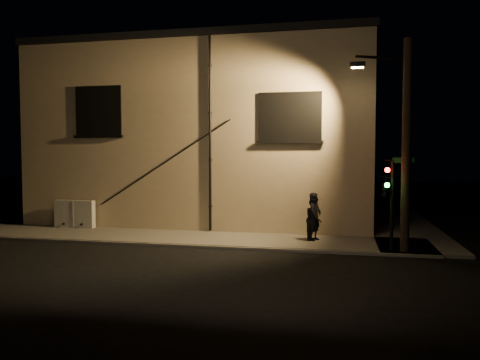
% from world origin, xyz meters
% --- Properties ---
extents(ground, '(90.00, 90.00, 0.00)m').
position_xyz_m(ground, '(0.00, 0.00, 0.00)').
color(ground, black).
extents(sidewalk, '(21.00, 16.00, 0.12)m').
position_xyz_m(sidewalk, '(1.22, 4.39, 0.06)').
color(sidewalk, '#615D57').
rests_on(sidewalk, ground).
extents(building, '(16.20, 12.23, 8.80)m').
position_xyz_m(building, '(-3.00, 8.99, 4.40)').
color(building, tan).
rests_on(building, ground).
extents(utility_cabinet, '(1.88, 0.32, 1.24)m').
position_xyz_m(utility_cabinet, '(-8.11, 2.70, 0.74)').
color(utility_cabinet, beige).
rests_on(utility_cabinet, sidewalk).
extents(pedestrian_a, '(0.67, 0.79, 1.84)m').
position_xyz_m(pedestrian_a, '(2.71, 1.74, 1.04)').
color(pedestrian_a, black).
rests_on(pedestrian_a, sidewalk).
extents(pedestrian_b, '(0.75, 0.90, 1.66)m').
position_xyz_m(pedestrian_b, '(2.68, 1.75, 0.95)').
color(pedestrian_b, black).
rests_on(pedestrian_b, sidewalk).
extents(traffic_signal, '(1.30, 1.89, 3.21)m').
position_xyz_m(traffic_signal, '(5.19, 0.19, 2.27)').
color(traffic_signal, black).
rests_on(traffic_signal, sidewalk).
extents(streetlamp_pole, '(2.03, 1.39, 7.32)m').
position_xyz_m(streetlamp_pole, '(5.73, 0.33, 3.87)').
color(streetlamp_pole, black).
rests_on(streetlamp_pole, ground).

